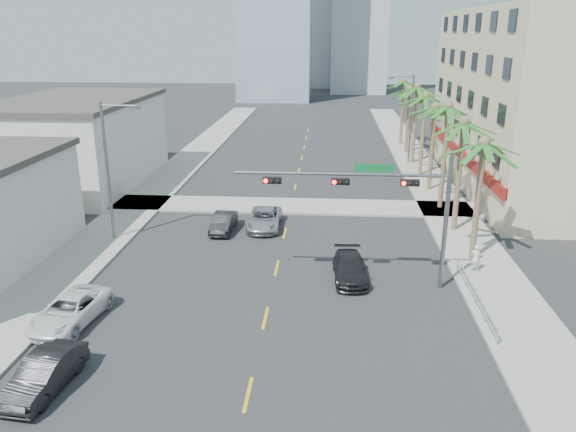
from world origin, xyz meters
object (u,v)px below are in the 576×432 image
at_px(car_parked_far, 70,310).
at_px(car_lane_left, 223,222).
at_px(traffic_signal_mast, 385,197).
at_px(car_lane_right, 350,268).
at_px(pedestrian, 475,258).
at_px(car_parked_mid, 44,374).
at_px(car_lane_center, 264,219).

distance_m(car_parked_far, car_lane_left, 14.12).
relative_size(traffic_signal_mast, car_lane_left, 2.92).
xyz_separation_m(car_lane_right, pedestrian, (7.09, 1.25, 0.31)).
xyz_separation_m(car_lane_left, pedestrian, (15.52, -6.07, 0.32)).
height_order(car_parked_far, car_lane_right, car_parked_far).
xyz_separation_m(traffic_signal_mast, car_lane_right, (-1.60, 0.85, -4.42)).
distance_m(car_parked_mid, pedestrian, 22.70).
height_order(car_parked_mid, pedestrian, pedestrian).
bearing_deg(car_lane_left, car_parked_far, -108.66).
distance_m(traffic_signal_mast, pedestrian, 7.18).
bearing_deg(car_lane_center, traffic_signal_mast, -51.26).
relative_size(car_lane_left, pedestrian, 2.39).
bearing_deg(pedestrian, car_lane_left, -20.05).
xyz_separation_m(car_parked_far, car_lane_center, (7.60, 14.11, -0.00)).
bearing_deg(car_parked_mid, car_lane_left, 85.11).
relative_size(car_lane_right, pedestrian, 2.77).
bearing_deg(car_parked_far, traffic_signal_mast, 26.71).
bearing_deg(car_parked_far, car_lane_right, 31.89).
distance_m(car_lane_center, car_lane_right, 9.96).
relative_size(traffic_signal_mast, car_parked_far, 2.32).
height_order(car_parked_mid, car_lane_center, car_parked_mid).
distance_m(car_parked_mid, car_lane_left, 18.70).
xyz_separation_m(car_parked_mid, car_parked_far, (-1.30, 5.11, -0.02)).
height_order(traffic_signal_mast, pedestrian, traffic_signal_mast).
bearing_deg(car_lane_right, car_lane_left, 136.13).
bearing_deg(car_lane_center, car_lane_right, -55.35).
bearing_deg(car_lane_center, pedestrian, -28.64).
bearing_deg(pedestrian, car_lane_center, -27.15).
bearing_deg(traffic_signal_mast, car_lane_left, 140.85).
distance_m(traffic_signal_mast, car_lane_right, 4.77).
relative_size(car_parked_far, pedestrian, 3.01).
distance_m(car_lane_center, pedestrian, 14.54).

